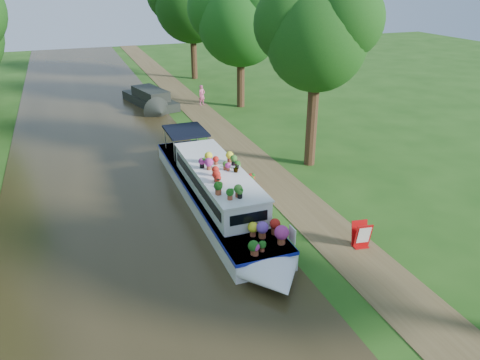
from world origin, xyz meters
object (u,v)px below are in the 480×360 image
plant_boat (218,192)px  second_boat (151,99)px  sandwich_board (361,236)px  pedestrian_pink (202,95)px

plant_boat → second_boat: (0.50, 17.64, -0.31)m
second_boat → sandwich_board: (3.43, -22.22, -0.07)m
plant_boat → second_boat: plant_boat is taller
sandwich_board → pedestrian_pink: bearing=98.0°
sandwich_board → pedestrian_pink: (0.22, 21.19, 0.31)m
pedestrian_pink → plant_boat: bearing=-128.0°
sandwich_board → plant_boat: bearing=139.1°
second_boat → sandwich_board: size_ratio=7.47×
plant_boat → second_boat: bearing=88.4°
plant_boat → second_boat: size_ratio=1.88×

